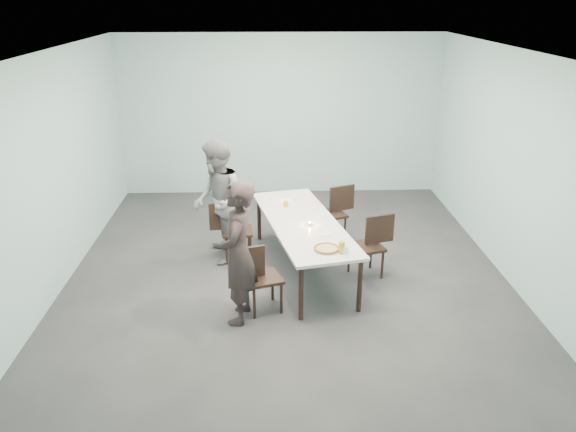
{
  "coord_description": "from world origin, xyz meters",
  "views": [
    {
      "loc": [
        -0.25,
        -6.97,
        3.67
      ],
      "look_at": [
        0.0,
        -0.32,
        1.0
      ],
      "focal_mm": 35.0,
      "sensor_mm": 36.0,
      "label": 1
    }
  ],
  "objects_px": {
    "diner_near": "(238,253)",
    "water_tumbler": "(345,250)",
    "side_plate": "(325,234)",
    "chair_far_right": "(335,209)",
    "beer_glass": "(342,248)",
    "pizza": "(327,249)",
    "table": "(303,225)",
    "amber_tumbler": "(286,204)",
    "chair_near_left": "(257,274)",
    "chair_near_right": "(372,241)",
    "chair_far_left": "(232,227)",
    "diner_far": "(217,202)",
    "tealight": "(310,224)"
  },
  "relations": [
    {
      "from": "side_plate",
      "to": "tealight",
      "type": "height_order",
      "value": "tealight"
    },
    {
      "from": "chair_near_left",
      "to": "chair_far_left",
      "type": "height_order",
      "value": "same"
    },
    {
      "from": "chair_near_left",
      "to": "side_plate",
      "type": "height_order",
      "value": "chair_near_left"
    },
    {
      "from": "chair_far_left",
      "to": "diner_near",
      "type": "relative_size",
      "value": 0.5
    },
    {
      "from": "chair_near_left",
      "to": "pizza",
      "type": "distance_m",
      "value": 0.9
    },
    {
      "from": "chair_near_left",
      "to": "chair_far_right",
      "type": "xyz_separation_m",
      "value": [
        1.2,
        2.12,
        0.0
      ]
    },
    {
      "from": "chair_far_right",
      "to": "tealight",
      "type": "xyz_separation_m",
      "value": [
        -0.5,
        -1.23,
        0.27
      ]
    },
    {
      "from": "table",
      "to": "tealight",
      "type": "xyz_separation_m",
      "value": [
        0.08,
        -0.15,
        0.08
      ]
    },
    {
      "from": "chair_near_left",
      "to": "side_plate",
      "type": "distance_m",
      "value": 1.09
    },
    {
      "from": "table",
      "to": "pizza",
      "type": "bearing_deg",
      "value": -76.41
    },
    {
      "from": "chair_far_right",
      "to": "diner_far",
      "type": "height_order",
      "value": "diner_far"
    },
    {
      "from": "table",
      "to": "diner_far",
      "type": "height_order",
      "value": "diner_far"
    },
    {
      "from": "chair_near_left",
      "to": "water_tumbler",
      "type": "distance_m",
      "value": 1.1
    },
    {
      "from": "diner_near",
      "to": "tealight",
      "type": "distance_m",
      "value": 1.41
    },
    {
      "from": "diner_far",
      "to": "side_plate",
      "type": "bearing_deg",
      "value": 49.98
    },
    {
      "from": "pizza",
      "to": "side_plate",
      "type": "bearing_deg",
      "value": 85.98
    },
    {
      "from": "diner_far",
      "to": "pizza",
      "type": "xyz_separation_m",
      "value": [
        1.42,
        -1.35,
        -0.12
      ]
    },
    {
      "from": "diner_near",
      "to": "chair_far_left",
      "type": "bearing_deg",
      "value": -164.63
    },
    {
      "from": "chair_near_right",
      "to": "tealight",
      "type": "distance_m",
      "value": 0.89
    },
    {
      "from": "chair_far_right",
      "to": "tealight",
      "type": "relative_size",
      "value": 15.54
    },
    {
      "from": "side_plate",
      "to": "beer_glass",
      "type": "distance_m",
      "value": 0.6
    },
    {
      "from": "chair_near_right",
      "to": "amber_tumbler",
      "type": "relative_size",
      "value": 10.88
    },
    {
      "from": "side_plate",
      "to": "chair_far_right",
      "type": "bearing_deg",
      "value": 78.31
    },
    {
      "from": "chair_near_left",
      "to": "beer_glass",
      "type": "bearing_deg",
      "value": -16.49
    },
    {
      "from": "water_tumbler",
      "to": "tealight",
      "type": "xyz_separation_m",
      "value": [
        -0.35,
        0.88,
        -0.02
      ]
    },
    {
      "from": "table",
      "to": "chair_far_left",
      "type": "bearing_deg",
      "value": 157.07
    },
    {
      "from": "pizza",
      "to": "chair_far_left",
      "type": "bearing_deg",
      "value": 132.21
    },
    {
      "from": "table",
      "to": "chair_near_right",
      "type": "distance_m",
      "value": 0.96
    },
    {
      "from": "chair_near_left",
      "to": "beer_glass",
      "type": "xyz_separation_m",
      "value": [
        1.02,
        0.02,
        0.32
      ]
    },
    {
      "from": "diner_near",
      "to": "water_tumbler",
      "type": "height_order",
      "value": "diner_near"
    },
    {
      "from": "table",
      "to": "amber_tumbler",
      "type": "xyz_separation_m",
      "value": [
        -0.22,
        0.58,
        0.1
      ]
    },
    {
      "from": "table",
      "to": "amber_tumbler",
      "type": "distance_m",
      "value": 0.63
    },
    {
      "from": "chair_far_right",
      "to": "pizza",
      "type": "height_order",
      "value": "chair_far_right"
    },
    {
      "from": "chair_far_left",
      "to": "diner_far",
      "type": "bearing_deg",
      "value": 176.93
    },
    {
      "from": "water_tumbler",
      "to": "chair_near_right",
      "type": "bearing_deg",
      "value": 60.29
    },
    {
      "from": "chair_near_right",
      "to": "side_plate",
      "type": "height_order",
      "value": "chair_near_right"
    },
    {
      "from": "diner_near",
      "to": "pizza",
      "type": "distance_m",
      "value": 1.1
    },
    {
      "from": "chair_far_right",
      "to": "water_tumbler",
      "type": "relative_size",
      "value": 9.67
    },
    {
      "from": "amber_tumbler",
      "to": "table",
      "type": "bearing_deg",
      "value": -69.31
    },
    {
      "from": "beer_glass",
      "to": "water_tumbler",
      "type": "bearing_deg",
      "value": -2.14
    },
    {
      "from": "table",
      "to": "chair_far_right",
      "type": "distance_m",
      "value": 1.24
    },
    {
      "from": "chair_far_right",
      "to": "diner_near",
      "type": "bearing_deg",
      "value": 37.02
    },
    {
      "from": "chair_near_right",
      "to": "side_plate",
      "type": "bearing_deg",
      "value": 6.5
    },
    {
      "from": "diner_far",
      "to": "chair_near_left",
      "type": "bearing_deg",
      "value": 12.17
    },
    {
      "from": "side_plate",
      "to": "tealight",
      "type": "xyz_separation_m",
      "value": [
        -0.18,
        0.3,
        0.02
      ]
    },
    {
      "from": "diner_near",
      "to": "side_plate",
      "type": "xyz_separation_m",
      "value": [
        1.09,
        0.77,
        -0.11
      ]
    },
    {
      "from": "chair_far_right",
      "to": "amber_tumbler",
      "type": "distance_m",
      "value": 0.98
    },
    {
      "from": "chair_near_left",
      "to": "chair_near_right",
      "type": "xyz_separation_m",
      "value": [
        1.55,
        0.89,
        0.0
      ]
    },
    {
      "from": "amber_tumbler",
      "to": "diner_far",
      "type": "bearing_deg",
      "value": -170.61
    },
    {
      "from": "table",
      "to": "chair_near_left",
      "type": "distance_m",
      "value": 1.23
    }
  ]
}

